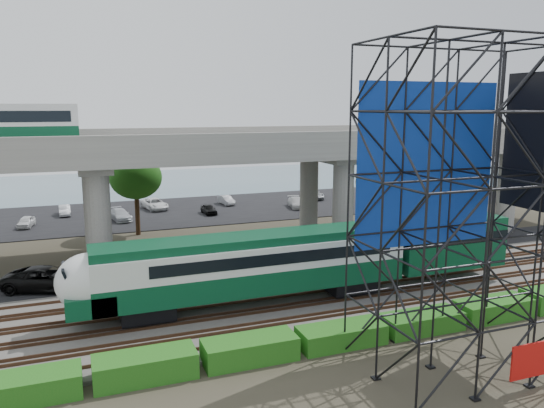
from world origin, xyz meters
name	(u,v)px	position (x,y,z in m)	size (l,w,h in m)	color
ground	(291,317)	(0.00, 0.00, 0.00)	(140.00, 140.00, 0.00)	#474233
ballast_bed	(279,304)	(0.00, 2.00, 0.10)	(90.00, 12.00, 0.20)	slate
service_road	(239,267)	(0.00, 10.50, 0.04)	(90.00, 5.00, 0.08)	black
parking_lot	(180,211)	(0.00, 34.00, 0.04)	(90.00, 18.00, 0.08)	black
harbor_water	(153,186)	(0.00, 56.00, 0.01)	(140.00, 40.00, 0.03)	#456171
rail_tracks	(279,301)	(0.00, 2.00, 0.28)	(90.00, 9.52, 0.16)	#472D1E
commuter_train	(288,260)	(0.56, 2.00, 2.88)	(29.30, 3.06, 4.30)	black
overpass	(204,155)	(-1.23, 16.00, 8.21)	(80.00, 12.00, 12.40)	#9E9B93
scaffold_tower	(466,211)	(5.33, -7.98, 7.47)	(9.36, 6.36, 15.00)	black
hedge_strip	(341,334)	(1.01, -4.30, 0.56)	(34.60, 1.80, 1.20)	#185A14
trees	(163,189)	(-4.67, 16.17, 5.57)	(40.94, 16.94, 7.69)	#382314
suv	(47,279)	(-13.58, 9.89, 0.87)	(2.61, 5.66, 1.57)	black
parked_cars	(199,205)	(2.24, 33.76, 0.68)	(36.72, 9.74, 1.29)	silver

